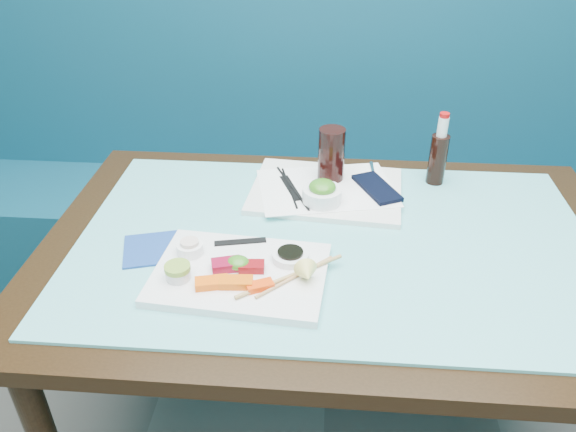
# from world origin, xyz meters

# --- Properties ---
(booth_bench) EXTENTS (3.00, 0.56, 1.17)m
(booth_bench) POSITION_xyz_m (0.00, 2.29, 0.37)
(booth_bench) COLOR #0D4155
(booth_bench) RESTS_ON ground
(dining_table) EXTENTS (1.40, 0.90, 0.75)m
(dining_table) POSITION_xyz_m (0.00, 1.45, 0.67)
(dining_table) COLOR black
(dining_table) RESTS_ON ground
(glass_top) EXTENTS (1.22, 0.76, 0.01)m
(glass_top) POSITION_xyz_m (0.00, 1.45, 0.75)
(glass_top) COLOR #61C0C2
(glass_top) RESTS_ON dining_table
(sashimi_plate) EXTENTS (0.39, 0.29, 0.02)m
(sashimi_plate) POSITION_xyz_m (-0.20, 1.29, 0.77)
(sashimi_plate) COLOR white
(sashimi_plate) RESTS_ON glass_top
(salmon_left) EXTENTS (0.07, 0.05, 0.02)m
(salmon_left) POSITION_xyz_m (-0.25, 1.23, 0.79)
(salmon_left) COLOR #F25809
(salmon_left) RESTS_ON sashimi_plate
(salmon_mid) EXTENTS (0.07, 0.04, 0.02)m
(salmon_mid) POSITION_xyz_m (-0.20, 1.24, 0.79)
(salmon_mid) COLOR #E45909
(salmon_mid) RESTS_ON sashimi_plate
(salmon_right) EXTENTS (0.06, 0.05, 0.01)m
(salmon_right) POSITION_xyz_m (-0.15, 1.23, 0.78)
(salmon_right) COLOR #F44109
(salmon_right) RESTS_ON sashimi_plate
(tuna_left) EXTENTS (0.07, 0.05, 0.02)m
(tuna_left) POSITION_xyz_m (-0.23, 1.29, 0.79)
(tuna_left) COLOR maroon
(tuna_left) RESTS_ON sashimi_plate
(tuna_right) EXTENTS (0.06, 0.04, 0.02)m
(tuna_right) POSITION_xyz_m (-0.18, 1.29, 0.79)
(tuna_right) COLOR maroon
(tuna_right) RESTS_ON sashimi_plate
(seaweed_garnish) EXTENTS (0.05, 0.05, 0.03)m
(seaweed_garnish) POSITION_xyz_m (-0.21, 1.30, 0.79)
(seaweed_garnish) COLOR #35791B
(seaweed_garnish) RESTS_ON sashimi_plate
(ramekin_wasabi) EXTENTS (0.06, 0.06, 0.02)m
(ramekin_wasabi) POSITION_xyz_m (-0.33, 1.25, 0.79)
(ramekin_wasabi) COLOR silver
(ramekin_wasabi) RESTS_ON sashimi_plate
(wasabi_fill) EXTENTS (0.07, 0.07, 0.01)m
(wasabi_fill) POSITION_xyz_m (-0.33, 1.25, 0.80)
(wasabi_fill) COLOR olive
(wasabi_fill) RESTS_ON ramekin_wasabi
(ramekin_ginger) EXTENTS (0.07, 0.07, 0.02)m
(ramekin_ginger) POSITION_xyz_m (-0.32, 1.34, 0.79)
(ramekin_ginger) COLOR white
(ramekin_ginger) RESTS_ON sashimi_plate
(ginger_fill) EXTENTS (0.05, 0.05, 0.01)m
(ginger_fill) POSITION_xyz_m (-0.32, 1.34, 0.81)
(ginger_fill) COLOR beige
(ginger_fill) RESTS_ON ramekin_ginger
(soy_dish) EXTENTS (0.10, 0.10, 0.02)m
(soy_dish) POSITION_xyz_m (-0.10, 1.34, 0.79)
(soy_dish) COLOR white
(soy_dish) RESTS_ON sashimi_plate
(soy_fill) EXTENTS (0.06, 0.06, 0.01)m
(soy_fill) POSITION_xyz_m (-0.10, 1.34, 0.80)
(soy_fill) COLOR black
(soy_fill) RESTS_ON soy_dish
(lemon_wedge) EXTENTS (0.06, 0.05, 0.05)m
(lemon_wedge) POSITION_xyz_m (-0.06, 1.26, 0.80)
(lemon_wedge) COLOR #E9DC6E
(lemon_wedge) RESTS_ON sashimi_plate
(chopstick_sleeve) EXTENTS (0.12, 0.04, 0.00)m
(chopstick_sleeve) POSITION_xyz_m (-0.22, 1.39, 0.78)
(chopstick_sleeve) COLOR black
(chopstick_sleeve) RESTS_ON sashimi_plate
(wooden_chopstick_a) EXTENTS (0.22, 0.16, 0.01)m
(wooden_chopstick_a) POSITION_xyz_m (-0.09, 1.27, 0.78)
(wooden_chopstick_a) COLOR tan
(wooden_chopstick_a) RESTS_ON sashimi_plate
(wooden_chopstick_b) EXTENTS (0.16, 0.15, 0.01)m
(wooden_chopstick_b) POSITION_xyz_m (-0.08, 1.27, 0.78)
(wooden_chopstick_b) COLOR tan
(wooden_chopstick_b) RESTS_ON sashimi_plate
(serving_tray) EXTENTS (0.42, 0.33, 0.01)m
(serving_tray) POSITION_xyz_m (-0.02, 1.67, 0.77)
(serving_tray) COLOR white
(serving_tray) RESTS_ON glass_top
(paper_placemat) EXTENTS (0.40, 0.32, 0.00)m
(paper_placemat) POSITION_xyz_m (-0.02, 1.67, 0.77)
(paper_placemat) COLOR white
(paper_placemat) RESTS_ON serving_tray
(seaweed_bowl) EXTENTS (0.11, 0.11, 0.04)m
(seaweed_bowl) POSITION_xyz_m (-0.03, 1.60, 0.79)
(seaweed_bowl) COLOR white
(seaweed_bowl) RESTS_ON serving_tray
(seaweed_salad) EXTENTS (0.09, 0.09, 0.03)m
(seaweed_salad) POSITION_xyz_m (-0.03, 1.60, 0.82)
(seaweed_salad) COLOR #34761B
(seaweed_salad) RESTS_ON seaweed_bowl
(cola_glass) EXTENTS (0.09, 0.09, 0.15)m
(cola_glass) POSITION_xyz_m (-0.01, 1.73, 0.85)
(cola_glass) COLOR black
(cola_glass) RESTS_ON serving_tray
(navy_pouch) EXTENTS (0.13, 0.18, 0.01)m
(navy_pouch) POSITION_xyz_m (0.11, 1.67, 0.78)
(navy_pouch) COLOR black
(navy_pouch) RESTS_ON serving_tray
(fork) EXTENTS (0.01, 0.09, 0.01)m
(fork) POSITION_xyz_m (0.10, 1.78, 0.78)
(fork) COLOR white
(fork) RESTS_ON serving_tray
(black_chopstick_a) EXTENTS (0.06, 0.21, 0.01)m
(black_chopstick_a) POSITION_xyz_m (-0.12, 1.66, 0.78)
(black_chopstick_a) COLOR black
(black_chopstick_a) RESTS_ON serving_tray
(black_chopstick_b) EXTENTS (0.11, 0.23, 0.01)m
(black_chopstick_b) POSITION_xyz_m (-0.12, 1.66, 0.78)
(black_chopstick_b) COLOR black
(black_chopstick_b) RESTS_ON serving_tray
(tray_sleeve) EXTENTS (0.07, 0.14, 0.00)m
(tray_sleeve) POSITION_xyz_m (-0.12, 1.66, 0.77)
(tray_sleeve) COLOR black
(tray_sleeve) RESTS_ON serving_tray
(cola_bottle_body) EXTENTS (0.06, 0.06, 0.14)m
(cola_bottle_body) POSITION_xyz_m (0.28, 1.76, 0.83)
(cola_bottle_body) COLOR black
(cola_bottle_body) RESTS_ON glass_top
(cola_bottle_neck) EXTENTS (0.03, 0.03, 0.05)m
(cola_bottle_neck) POSITION_xyz_m (0.28, 1.76, 0.92)
(cola_bottle_neck) COLOR white
(cola_bottle_neck) RESTS_ON cola_bottle_body
(cola_bottle_cap) EXTENTS (0.03, 0.03, 0.01)m
(cola_bottle_cap) POSITION_xyz_m (0.28, 1.76, 0.96)
(cola_bottle_cap) COLOR #B50B0B
(cola_bottle_cap) RESTS_ON cola_bottle_neck
(blue_napkin) EXTENTS (0.16, 0.16, 0.01)m
(blue_napkin) POSITION_xyz_m (-0.42, 1.38, 0.76)
(blue_napkin) COLOR navy
(blue_napkin) RESTS_ON glass_top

